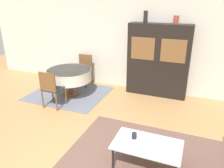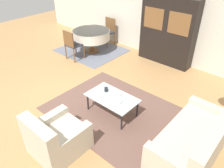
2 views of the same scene
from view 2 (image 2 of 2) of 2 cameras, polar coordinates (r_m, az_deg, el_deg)
The scene contains 14 objects.
ground_plane at distance 5.27m, azimuth -12.97°, elevation -4.33°, with size 14.00×14.00×0.00m, color tan.
wall_back at distance 7.15m, azimuth 10.30°, elevation 18.05°, with size 10.00×0.06×2.70m.
area_rug at distance 4.84m, azimuth 0.82°, elevation -7.15°, with size 2.82×2.17×0.01m.
dining_rug at distance 7.67m, azimuth -5.34°, elevation 8.78°, with size 2.07×1.80×0.01m.
couch at distance 4.07m, azimuth 20.94°, elevation -13.70°, with size 0.87×1.74×0.84m.
armchair at distance 3.98m, azimuth -14.44°, elevation -13.55°, with size 0.82×0.88×0.81m.
coffee_table at distance 4.56m, azimuth 0.00°, elevation -3.81°, with size 1.07×0.64×0.42m.
display_cabinet at distance 6.70m, azimuth 14.33°, elevation 13.23°, with size 1.64×0.40×1.95m.
dining_table at distance 7.37m, azimuth -5.42°, elevation 12.66°, with size 1.21×1.21×0.73m.
dining_chair_near at distance 6.89m, azimuth -10.40°, elevation 10.40°, with size 0.44×0.44×0.94m.
dining_chair_far at distance 7.94m, azimuth -1.00°, elevation 13.96°, with size 0.44×0.44×0.94m.
cup at distance 4.69m, azimuth -1.55°, elevation -1.42°, with size 0.08×0.08×0.10m.
bowl at distance 4.39m, azimuth 1.34°, elevation -4.52°, with size 0.19×0.19×0.05m.
bowl_small at distance 4.59m, azimuth 1.66°, elevation -2.72°, with size 0.13×0.13×0.04m.
Camera 2 is at (3.59, -2.30, 3.11)m, focal length 35.00 mm.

